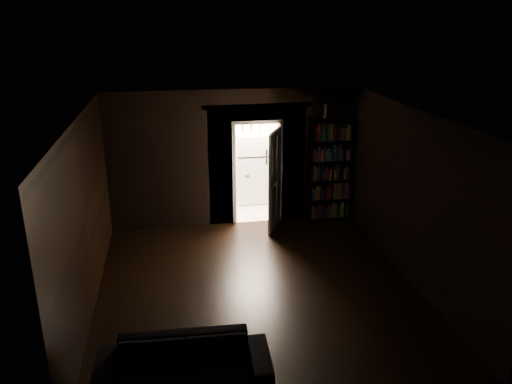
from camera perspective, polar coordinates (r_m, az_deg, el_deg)
ground at (r=8.15m, az=0.13°, el=-10.96°), size 5.50×5.50×0.00m
room_walls at (r=8.45m, az=-1.22°, el=2.63°), size 5.02×5.61×2.84m
kitchen_alcove at (r=11.31m, az=-0.86°, el=4.51°), size 2.20×1.80×2.60m
sofa at (r=6.10m, az=-8.27°, el=-18.62°), size 2.05×0.97×0.77m
bookshelf at (r=10.49m, az=8.41°, el=2.47°), size 0.95×0.53×2.20m
refrigerator at (r=11.58m, az=-0.51°, el=2.89°), size 0.83×0.78×1.65m
door at (r=9.98m, az=2.16°, el=1.33°), size 0.42×0.78×2.05m
figurine at (r=10.18m, az=7.94°, el=9.13°), size 0.11×0.11×0.27m
bottles at (r=11.29m, az=-0.54°, el=7.46°), size 0.65×0.17×0.26m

